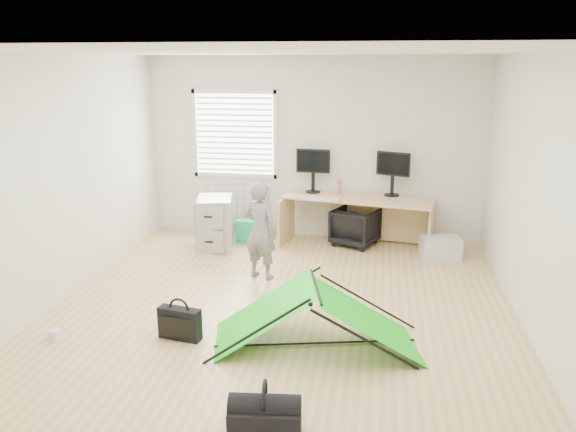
% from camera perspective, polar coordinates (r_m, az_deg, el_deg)
% --- Properties ---
extents(ground, '(5.50, 5.50, 0.00)m').
position_cam_1_polar(ground, '(6.19, -0.61, -9.49)').
color(ground, tan).
rests_on(ground, ground).
extents(back_wall, '(5.00, 0.02, 2.70)m').
position_cam_1_polar(back_wall, '(8.43, 2.63, 6.82)').
color(back_wall, silver).
rests_on(back_wall, ground).
extents(window, '(1.20, 0.06, 1.20)m').
position_cam_1_polar(window, '(8.59, -5.45, 8.27)').
color(window, silver).
rests_on(window, back_wall).
extents(radiator, '(1.00, 0.12, 0.60)m').
position_cam_1_polar(radiator, '(8.75, -5.33, 1.08)').
color(radiator, silver).
rests_on(radiator, back_wall).
extents(desk, '(2.22, 1.06, 0.73)m').
position_cam_1_polar(desk, '(8.21, 7.08, -0.57)').
color(desk, tan).
rests_on(desk, ground).
extents(filing_cabinet, '(0.61, 0.73, 0.74)m').
position_cam_1_polar(filing_cabinet, '(8.13, -7.39, -0.68)').
color(filing_cabinet, '#A1A3A6').
rests_on(filing_cabinet, ground).
extents(monitor_left, '(0.50, 0.14, 0.48)m').
position_cam_1_polar(monitor_left, '(8.32, 2.57, 4.01)').
color(monitor_left, black).
rests_on(monitor_left, desk).
extents(monitor_right, '(0.50, 0.27, 0.47)m').
position_cam_1_polar(monitor_right, '(8.25, 10.56, 3.64)').
color(monitor_right, black).
rests_on(monitor_right, desk).
extents(keyboard, '(0.50, 0.22, 0.02)m').
position_cam_1_polar(keyboard, '(7.90, 3.52, 1.69)').
color(keyboard, beige).
rests_on(keyboard, desk).
extents(thermos, '(0.08, 0.08, 0.22)m').
position_cam_1_polar(thermos, '(8.26, 5.22, 2.98)').
color(thermos, '#AF626A').
rests_on(thermos, desk).
extents(office_chair, '(0.77, 0.78, 0.55)m').
position_cam_1_polar(office_chair, '(8.27, 6.85, -1.09)').
color(office_chair, black).
rests_on(office_chair, ground).
extents(person, '(0.52, 0.42, 1.22)m').
position_cam_1_polar(person, '(6.88, -2.80, -1.49)').
color(person, slate).
rests_on(person, ground).
extents(kite, '(2.07, 1.26, 0.60)m').
position_cam_1_polar(kite, '(5.36, 2.81, -10.10)').
color(kite, '#14CC14').
rests_on(kite, ground).
extents(storage_crate, '(0.57, 0.43, 0.29)m').
position_cam_1_polar(storage_crate, '(7.97, 15.21, -3.14)').
color(storage_crate, silver).
rests_on(storage_crate, ground).
extents(tote_bag, '(0.30, 0.15, 0.34)m').
position_cam_1_polar(tote_bag, '(8.35, -4.31, -1.60)').
color(tote_bag, '#23AD7F').
rests_on(tote_bag, ground).
extents(laptop_bag, '(0.44, 0.20, 0.32)m').
position_cam_1_polar(laptop_bag, '(5.63, -10.93, -10.67)').
color(laptop_bag, black).
rests_on(laptop_bag, ground).
extents(white_box, '(0.10, 0.10, 0.10)m').
position_cam_1_polar(white_box, '(6.01, -22.67, -11.06)').
color(white_box, silver).
rests_on(white_box, ground).
extents(duffel_bag, '(0.54, 0.32, 0.23)m').
position_cam_1_polar(duffel_bag, '(4.30, -2.36, -20.07)').
color(duffel_bag, black).
rests_on(duffel_bag, ground).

